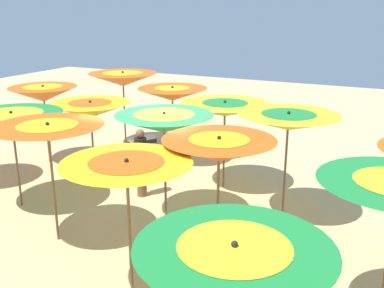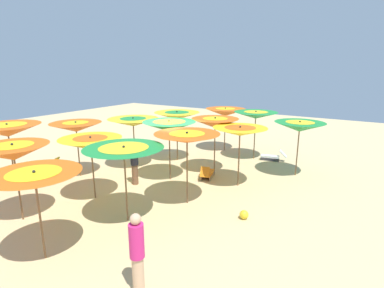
% 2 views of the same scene
% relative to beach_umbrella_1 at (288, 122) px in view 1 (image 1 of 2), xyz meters
% --- Properties ---
extents(ground, '(39.69, 39.69, 0.04)m').
position_rel_beach_umbrella_1_xyz_m(ground, '(-1.11, 2.61, -2.23)').
color(ground, '#D1B57F').
extents(beach_umbrella_1, '(2.17, 2.17, 2.45)m').
position_rel_beach_umbrella_1_xyz_m(beach_umbrella_1, '(0.00, 0.00, 0.00)').
color(beach_umbrella_1, brown).
rests_on(beach_umbrella_1, ground).
extents(beach_umbrella_2, '(2.25, 2.25, 2.32)m').
position_rel_beach_umbrella_1_xyz_m(beach_umbrella_2, '(1.07, 1.88, -0.13)').
color(beach_umbrella_2, brown).
rests_on(beach_umbrella_2, ground).
extents(beach_umbrella_3, '(2.05, 2.05, 2.34)m').
position_rel_beach_umbrella_1_xyz_m(beach_umbrella_3, '(2.22, 4.01, -0.11)').
color(beach_umbrella_3, brown).
rests_on(beach_umbrella_3, ground).
extents(beach_umbrella_4, '(2.25, 2.25, 2.55)m').
position_rel_beach_umbrella_1_xyz_m(beach_umbrella_4, '(2.99, 6.28, 0.06)').
color(beach_umbrella_4, brown).
rests_on(beach_umbrella_4, ground).
extents(beach_umbrella_6, '(2.00, 2.00, 2.44)m').
position_rel_beach_umbrella_1_xyz_m(beach_umbrella_6, '(-2.37, 0.60, -0.03)').
color(beach_umbrella_6, brown).
rests_on(beach_umbrella_6, ground).
extents(beach_umbrella_7, '(2.10, 2.10, 2.46)m').
position_rel_beach_umbrella_1_xyz_m(beach_umbrella_7, '(-1.24, 2.32, -0.00)').
color(beach_umbrella_7, brown).
rests_on(beach_umbrella_7, ground).
extents(beach_umbrella_8, '(2.09, 2.09, 2.23)m').
position_rel_beach_umbrella_1_xyz_m(beach_umbrella_8, '(-0.08, 5.20, -0.24)').
color(beach_umbrella_8, brown).
rests_on(beach_umbrella_8, ground).
extents(beach_umbrella_9, '(1.97, 1.97, 2.38)m').
position_rel_beach_umbrella_1_xyz_m(beach_umbrella_9, '(0.55, 7.42, -0.11)').
color(beach_umbrella_9, brown).
rests_on(beach_umbrella_9, ground).
extents(beach_umbrella_10, '(2.04, 2.04, 2.35)m').
position_rel_beach_umbrella_1_xyz_m(beach_umbrella_10, '(-5.49, -0.89, -0.12)').
color(beach_umbrella_10, brown).
rests_on(beach_umbrella_10, ground).
extents(beach_umbrella_11, '(2.04, 2.04, 2.36)m').
position_rel_beach_umbrella_1_xyz_m(beach_umbrella_11, '(-3.87, 1.48, -0.07)').
color(beach_umbrella_11, brown).
rests_on(beach_umbrella_11, ground).
extents(beach_umbrella_12, '(2.14, 2.14, 2.47)m').
position_rel_beach_umbrella_1_xyz_m(beach_umbrella_12, '(-3.04, 3.83, 0.04)').
color(beach_umbrella_12, brown).
rests_on(beach_umbrella_12, ground).
extents(beach_umbrella_13, '(2.29, 2.29, 2.32)m').
position_rel_beach_umbrella_1_xyz_m(beach_umbrella_13, '(-2.16, 5.77, -0.12)').
color(beach_umbrella_13, brown).
rests_on(beach_umbrella_13, ground).
extents(lounger_0, '(1.33, 0.91, 0.63)m').
position_rel_beach_umbrella_1_xyz_m(lounger_0, '(3.51, 5.84, -2.01)').
color(lounger_0, '#333338').
rests_on(lounger_0, ground).
extents(lounger_1, '(1.19, 0.69, 0.65)m').
position_rel_beach_umbrella_1_xyz_m(lounger_1, '(3.13, 4.06, -2.01)').
color(lounger_1, silver).
rests_on(lounger_1, ground).
extents(lounger_3, '(0.65, 1.18, 0.61)m').
position_rel_beach_umbrella_1_xyz_m(lounger_3, '(-2.47, 1.40, -2.01)').
color(lounger_3, olive).
rests_on(lounger_3, ground).
extents(beachgoer_1, '(0.30, 0.30, 1.73)m').
position_rel_beach_umbrella_1_xyz_m(beachgoer_1, '(-0.40, 3.48, -1.31)').
color(beachgoer_1, brown).
rests_on(beachgoer_1, ground).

